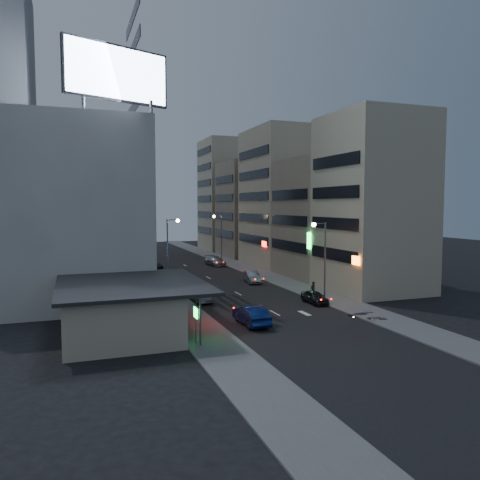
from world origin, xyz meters
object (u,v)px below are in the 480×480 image
parked_car_right_near (315,297)px  road_car_silver (201,295)px  scooter_black_b (363,307)px  scooter_blue (366,307)px  parked_car_right_far (215,261)px  scooter_black_a (380,311)px  road_car_blue (251,315)px  scooter_silver_b (372,306)px  parked_car_right_mid (252,277)px  scooter_silver_a (385,311)px  parked_car_left (156,266)px  person (313,290)px

parked_car_right_near → road_car_silver: size_ratio=0.83×
road_car_silver → scooter_black_b: (12.14, -10.58, 0.02)m
road_car_silver → scooter_blue: 16.33m
parked_car_right_far → scooter_black_a: (3.15, -38.98, -0.04)m
road_car_blue → scooter_silver_b: bearing=-180.0°
parked_car_right_mid → scooter_silver_a: size_ratio=2.19×
parked_car_right_near → scooter_silver_b: bearing=-61.5°
scooter_silver_a → parked_car_left: bearing=32.4°
parked_car_right_mid → scooter_silver_b: (4.29, -19.24, -0.07)m
road_car_blue → scooter_blue: 11.12m
road_car_blue → scooter_blue: (11.12, -0.04, -0.11)m
parked_car_right_far → road_car_silver: parked_car_right_far is taller
parked_car_left → person: (11.81, -27.10, 0.35)m
scooter_black_b → parked_car_right_near: bearing=20.7°
road_car_silver → scooter_silver_b: (13.39, -10.22, -0.01)m
parked_car_left → parked_car_right_mid: bearing=129.5°
parked_car_right_near → road_car_silver: 11.48m
scooter_silver_a → scooter_black_b: size_ratio=1.08×
scooter_black_a → parked_car_right_mid: bearing=19.0°
parked_car_right_far → scooter_black_b: bearing=-93.4°
scooter_black_b → scooter_silver_b: size_ratio=1.06×
road_car_blue → scooter_silver_a: bearing=168.2°
scooter_black_a → scooter_black_b: bearing=28.2°
road_car_blue → parked_car_left: bearing=-87.4°
scooter_black_a → scooter_blue: (-0.13, 1.86, -0.02)m
road_car_silver → scooter_black_a: bearing=137.6°
parked_car_right_near → scooter_silver_a: size_ratio=1.92×
parked_car_right_far → scooter_silver_b: 37.13m
parked_car_right_mid → scooter_blue: parked_car_right_mid is taller
parked_car_right_near → road_car_blue: size_ratio=0.78×
parked_car_right_near → scooter_black_b: parked_car_right_near is taller
parked_car_right_far → scooter_silver_a: size_ratio=2.62×
parked_car_right_far → scooter_silver_a: parked_car_right_far is taller
parked_car_right_far → scooter_black_a: 39.11m
parked_car_right_mid → scooter_black_a: parked_car_right_mid is taller
parked_car_right_far → person: (1.73, -29.57, 0.24)m
parked_car_right_near → parked_car_left: size_ratio=0.82×
parked_car_right_mid → road_car_blue: (-7.62, -19.39, 0.08)m
parked_car_right_mid → scooter_black_b: 19.84m
parked_car_left → scooter_blue: parked_car_left is taller
parked_car_right_near → parked_car_right_mid: (-1.35, 13.81, 0.07)m
parked_car_right_far → person: person is taller
parked_car_right_mid → parked_car_right_far: 17.69m
road_car_silver → scooter_black_b: road_car_silver is taller
scooter_blue → scooter_black_b: (-0.45, -0.17, -0.01)m
scooter_black_a → scooter_black_b: 1.78m
road_car_silver → parked_car_right_near: bearing=157.0°
scooter_black_a → scooter_silver_b: bearing=-8.8°
road_car_silver → scooter_black_a: size_ratio=2.36×
person → scooter_black_a: size_ratio=0.91×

